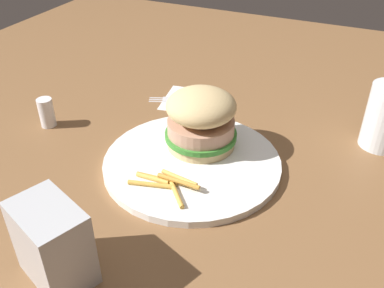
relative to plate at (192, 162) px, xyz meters
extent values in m
plane|color=brown|center=(-0.02, 0.02, -0.01)|extent=(1.60, 1.60, 0.00)
cylinder|color=white|center=(0.00, 0.00, 0.00)|extent=(0.29, 0.29, 0.01)
cylinder|color=tan|center=(-0.05, 0.00, 0.01)|extent=(0.11, 0.11, 0.02)
cylinder|color=#387F2D|center=(-0.05, 0.00, 0.03)|extent=(0.12, 0.12, 0.01)
cylinder|color=tan|center=(-0.05, 0.00, 0.04)|extent=(0.11, 0.11, 0.02)
ellipsoid|color=tan|center=(-0.05, 0.00, 0.08)|extent=(0.11, 0.11, 0.05)
cylinder|color=gold|center=(0.08, 0.01, 0.01)|extent=(0.07, 0.06, 0.01)
cylinder|color=gold|center=(0.09, -0.03, 0.01)|extent=(0.02, 0.07, 0.01)
cylinder|color=#E5B251|center=(0.07, -0.03, 0.01)|extent=(0.01, 0.05, 0.01)
cylinder|color=gold|center=(0.07, -0.03, 0.01)|extent=(0.01, 0.07, 0.01)
cylinder|color=#E5B251|center=(0.06, 0.01, 0.02)|extent=(0.02, 0.06, 0.01)
cylinder|color=gold|center=(0.07, 0.01, 0.02)|extent=(0.01, 0.07, 0.01)
cube|color=white|center=(-0.20, -0.09, -0.01)|extent=(0.13, 0.13, 0.00)
cube|color=silver|center=(-0.22, -0.07, 0.00)|extent=(0.05, 0.11, 0.00)
cube|color=silver|center=(-0.19, -0.13, 0.00)|extent=(0.04, 0.04, 0.00)
cylinder|color=silver|center=(-0.18, -0.17, 0.00)|extent=(0.01, 0.03, 0.00)
cylinder|color=silver|center=(-0.18, -0.16, 0.00)|extent=(0.01, 0.03, 0.00)
cylinder|color=silver|center=(-0.17, -0.16, 0.00)|extent=(0.01, 0.03, 0.00)
cylinder|color=silver|center=(-0.19, 0.27, 0.03)|extent=(0.06, 0.06, 0.06)
cube|color=#B7BABF|center=(0.26, -0.05, 0.05)|extent=(0.09, 0.11, 0.10)
cylinder|color=white|center=(0.00, -0.30, 0.02)|extent=(0.03, 0.03, 0.06)
camera|label=1|loc=(0.51, 0.23, 0.41)|focal=39.78mm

